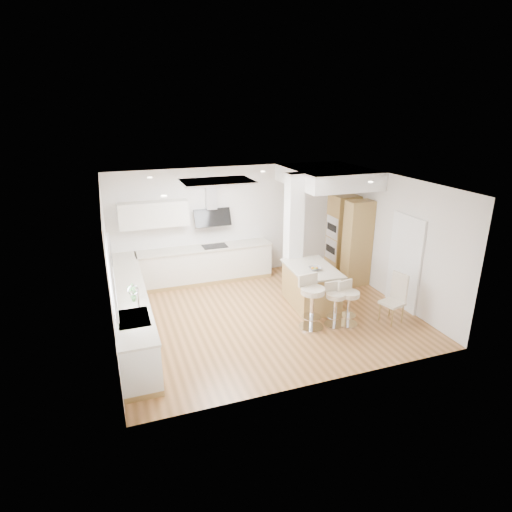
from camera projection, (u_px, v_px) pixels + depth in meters
name	position (u px, v px, depth m)	size (l,w,h in m)	color
ground	(265.00, 315.00, 9.08)	(6.00, 6.00, 0.00)	#AA723F
ceiling	(265.00, 315.00, 9.08)	(6.00, 5.00, 0.02)	white
wall_back	(230.00, 222.00, 10.83)	(6.00, 0.04, 2.80)	white
wall_left	(109.00, 271.00, 7.66)	(0.04, 5.00, 2.80)	white
wall_right	(390.00, 238.00, 9.56)	(0.04, 5.00, 2.80)	white
skylight	(218.00, 182.00, 8.43)	(4.10, 2.10, 0.06)	white
window_left	(112.00, 273.00, 6.78)	(0.06, 1.28, 1.07)	silver
doorway_right	(405.00, 263.00, 9.16)	(0.05, 1.00, 2.10)	#3F3832
counter_left	(131.00, 310.00, 8.28)	(0.63, 4.50, 1.35)	#AD8A4A
counter_back	(198.00, 256.00, 10.53)	(3.62, 0.63, 2.50)	#AD8A4A
pillar	(293.00, 235.00, 9.79)	(0.35, 0.35, 2.80)	white
soffit	(327.00, 177.00, 10.12)	(1.78, 2.20, 0.40)	white
oven_column	(348.00, 239.00, 10.67)	(0.63, 1.21, 2.10)	#AD8A4A
peninsula	(311.00, 286.00, 9.41)	(1.04, 1.50, 0.95)	#AD8A4A
bar_stool_a	(312.00, 299.00, 8.37)	(0.55, 0.55, 1.10)	silver
bar_stool_b	(335.00, 302.00, 8.50)	(0.41, 0.41, 0.90)	silver
bar_stool_c	(348.00, 301.00, 8.53)	(0.49, 0.49, 0.91)	silver
dining_chair	(396.00, 296.00, 8.66)	(0.49, 0.49, 1.03)	beige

